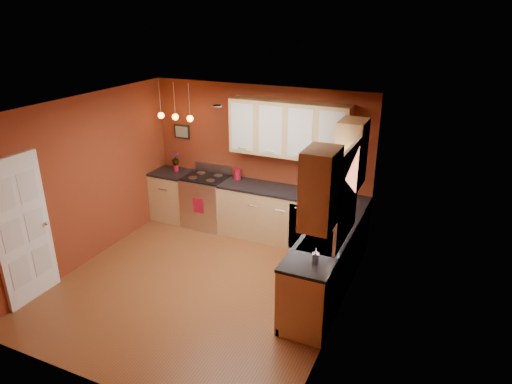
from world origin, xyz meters
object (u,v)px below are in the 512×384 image
at_px(coffee_maker, 332,190).
at_px(soap_pump, 316,256).
at_px(sink, 322,243).
at_px(red_canister, 237,174).
at_px(gas_range, 207,201).

height_order(coffee_maker, soap_pump, coffee_maker).
distance_m(sink, coffee_maker, 1.53).
bearing_deg(red_canister, soap_pump, -45.89).
xyz_separation_m(gas_range, sink, (2.62, -1.50, 0.43)).
xyz_separation_m(coffee_maker, soap_pump, (0.37, -2.04, -0.04)).
xyz_separation_m(gas_range, soap_pump, (2.70, -2.05, 0.55)).
bearing_deg(red_canister, coffee_maker, -4.98).
height_order(red_canister, coffee_maker, coffee_maker).
relative_size(coffee_maker, soap_pump, 1.51).
bearing_deg(coffee_maker, red_canister, 174.44).
relative_size(red_canister, soap_pump, 1.04).
bearing_deg(red_canister, gas_range, -165.34).
distance_m(gas_range, sink, 3.05).
distance_m(gas_range, red_canister, 0.81).
relative_size(gas_range, red_canister, 5.63).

